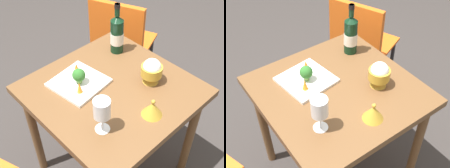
% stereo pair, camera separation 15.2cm
% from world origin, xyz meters
% --- Properties ---
extents(ground_plane, '(8.00, 8.00, 0.00)m').
position_xyz_m(ground_plane, '(0.00, 0.00, 0.00)').
color(ground_plane, '#383330').
extents(dining_table, '(0.77, 0.77, 0.73)m').
position_xyz_m(dining_table, '(0.00, 0.00, 0.63)').
color(dining_table, brown).
rests_on(dining_table, ground_plane).
extents(chair_near_window, '(0.52, 0.52, 0.85)m').
position_xyz_m(chair_near_window, '(-0.50, 0.56, 0.53)').
color(chair_near_window, orange).
rests_on(chair_near_window, ground_plane).
extents(wine_bottle, '(0.08, 0.08, 0.30)m').
position_xyz_m(wine_bottle, '(-0.22, 0.24, 0.85)').
color(wine_bottle, black).
rests_on(wine_bottle, dining_table).
extents(wine_glass, '(0.08, 0.08, 0.18)m').
position_xyz_m(wine_glass, '(0.16, -0.21, 0.86)').
color(wine_glass, white).
rests_on(wine_glass, dining_table).
extents(rice_bowl, '(0.11, 0.11, 0.14)m').
position_xyz_m(rice_bowl, '(0.10, 0.18, 0.80)').
color(rice_bowl, gold).
rests_on(rice_bowl, dining_table).
extents(rice_bowl_lid, '(0.10, 0.10, 0.09)m').
position_xyz_m(rice_bowl_lid, '(0.26, 0.01, 0.77)').
color(rice_bowl_lid, gold).
rests_on(rice_bowl_lid, dining_table).
extents(serving_plate, '(0.28, 0.28, 0.02)m').
position_xyz_m(serving_plate, '(-0.14, -0.10, 0.74)').
color(serving_plate, white).
rests_on(serving_plate, dining_table).
extents(broccoli_floret, '(0.07, 0.07, 0.09)m').
position_xyz_m(broccoli_floret, '(-0.13, -0.10, 0.79)').
color(broccoli_floret, '#729E4C').
rests_on(broccoli_floret, serving_plate).
extents(carrot_garnish_left, '(0.03, 0.03, 0.06)m').
position_xyz_m(carrot_garnish_left, '(-0.21, -0.06, 0.77)').
color(carrot_garnish_left, orange).
rests_on(carrot_garnish_left, serving_plate).
extents(carrot_garnish_right, '(0.03, 0.03, 0.06)m').
position_xyz_m(carrot_garnish_right, '(-0.08, -0.15, 0.78)').
color(carrot_garnish_right, orange).
rests_on(carrot_garnish_right, serving_plate).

